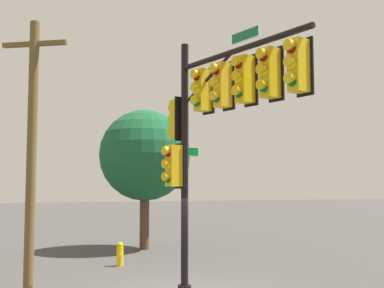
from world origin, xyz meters
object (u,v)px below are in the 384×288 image
at_px(utility_pole, 32,150).
at_px(fire_hydrant, 120,254).
at_px(signal_pole_assembly, 216,110).
at_px(tree_near, 145,155).

height_order(utility_pole, fire_hydrant, utility_pole).
xyz_separation_m(signal_pole_assembly, utility_pole, (-1.95, -4.38, -0.96)).
relative_size(signal_pole_assembly, tree_near, 1.09).
relative_size(fire_hydrant, tree_near, 0.14).
bearing_deg(signal_pole_assembly, tree_near, 179.35).
bearing_deg(signal_pole_assembly, fire_hydrant, -165.91).
xyz_separation_m(signal_pole_assembly, tree_near, (-9.83, 0.11, -0.60)).
relative_size(signal_pole_assembly, fire_hydrant, 8.10).
bearing_deg(tree_near, signal_pole_assembly, -0.65).
distance_m(fire_hydrant, tree_near, 5.59).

